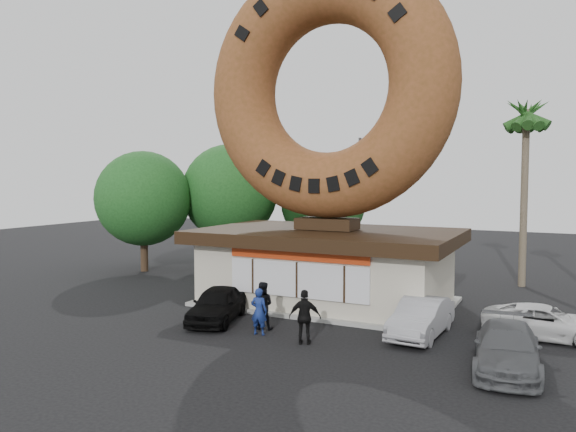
# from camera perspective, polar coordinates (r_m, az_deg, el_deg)

# --- Properties ---
(ground) EXTENTS (90.00, 90.00, 0.00)m
(ground) POSITION_cam_1_polar(r_m,az_deg,el_deg) (20.12, -2.76, -12.20)
(ground) COLOR black
(ground) RESTS_ON ground
(donut_shop) EXTENTS (11.20, 7.20, 3.80)m
(donut_shop) POSITION_cam_1_polar(r_m,az_deg,el_deg) (25.01, 3.96, -4.86)
(donut_shop) COLOR #BCB4A1
(donut_shop) RESTS_ON ground
(giant_donut) EXTENTS (11.29, 2.88, 11.29)m
(giant_donut) POSITION_cam_1_polar(r_m,az_deg,el_deg) (25.02, 4.07, 12.80)
(giant_donut) COLOR brown
(giant_donut) RESTS_ON donut_shop
(tree_west) EXTENTS (6.00, 6.00, 7.65)m
(tree_west) POSITION_cam_1_polar(r_m,az_deg,el_deg) (35.37, -5.93, 2.40)
(tree_west) COLOR #473321
(tree_west) RESTS_ON ground
(tree_mid) EXTENTS (5.20, 5.20, 6.63)m
(tree_mid) POSITION_cam_1_polar(r_m,az_deg,el_deg) (34.61, 3.59, 1.35)
(tree_mid) COLOR #473321
(tree_mid) RESTS_ON ground
(tree_far) EXTENTS (5.60, 5.60, 7.14)m
(tree_far) POSITION_cam_1_polar(r_m,az_deg,el_deg) (34.26, -14.49, 1.73)
(tree_far) COLOR #473321
(tree_far) RESTS_ON ground
(palm_near) EXTENTS (2.60, 2.60, 9.75)m
(palm_near) POSITION_cam_1_polar(r_m,az_deg,el_deg) (31.04, 23.06, 8.86)
(palm_near) COLOR #726651
(palm_near) RESTS_ON ground
(street_lamp) EXTENTS (2.11, 0.20, 8.00)m
(street_lamp) POSITION_cam_1_polar(r_m,az_deg,el_deg) (34.76, 7.49, 2.10)
(street_lamp) COLOR #59595E
(street_lamp) RESTS_ON ground
(person_left) EXTENTS (0.65, 0.47, 1.68)m
(person_left) POSITION_cam_1_polar(r_m,az_deg,el_deg) (20.23, -2.97, -9.65)
(person_left) COLOR navy
(person_left) RESTS_ON ground
(person_center) EXTENTS (1.02, 0.90, 1.76)m
(person_center) POSITION_cam_1_polar(r_m,az_deg,el_deg) (20.95, -2.65, -9.06)
(person_center) COLOR black
(person_center) RESTS_ON ground
(person_right) EXTENTS (1.17, 0.77, 1.85)m
(person_right) POSITION_cam_1_polar(r_m,az_deg,el_deg) (19.09, 1.73, -10.23)
(person_right) COLOR black
(person_right) RESTS_ON ground
(car_black) EXTENTS (2.61, 4.23, 1.35)m
(car_black) POSITION_cam_1_polar(r_m,az_deg,el_deg) (22.21, -7.22, -8.88)
(car_black) COLOR black
(car_black) RESTS_ON ground
(car_silver) EXTENTS (1.61, 4.11, 1.33)m
(car_silver) POSITION_cam_1_polar(r_m,az_deg,el_deg) (20.60, 13.36, -10.00)
(car_silver) COLOR #A3A2A7
(car_silver) RESTS_ON ground
(car_grey) EXTENTS (2.24, 4.60, 1.29)m
(car_grey) POSITION_cam_1_polar(r_m,az_deg,el_deg) (17.90, 21.37, -12.40)
(car_grey) COLOR #5A5C5F
(car_grey) RESTS_ON ground
(car_white) EXTENTS (4.21, 1.98, 1.16)m
(car_white) POSITION_cam_1_polar(r_m,az_deg,el_deg) (21.67, 24.69, -9.80)
(car_white) COLOR silver
(car_white) RESTS_ON ground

